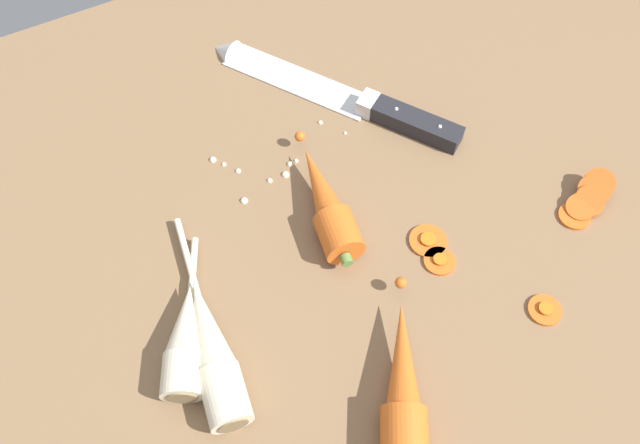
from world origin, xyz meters
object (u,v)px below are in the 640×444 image
at_px(carrot_slice_stray_near, 440,260).
at_px(carrot_slice_stray_far, 428,240).
at_px(carrot_slice_stack, 588,199).
at_px(chefs_knife, 326,90).
at_px(whole_carrot_second, 403,389).
at_px(carrot_slice_stray_mid, 545,309).
at_px(parsnip_mid_left, 186,339).
at_px(parsnip_front, 212,348).
at_px(whole_carrot, 327,204).

distance_m(carrot_slice_stray_near, carrot_slice_stray_far, 0.03).
bearing_deg(carrot_slice_stack, chefs_knife, 121.28).
distance_m(whole_carrot_second, carrot_slice_stray_near, 0.15).
bearing_deg(carrot_slice_stray_far, carrot_slice_stray_mid, -64.67).
bearing_deg(whole_carrot_second, carrot_slice_stray_far, 47.63).
bearing_deg(parsnip_mid_left, chefs_knife, 39.43).
bearing_deg(whole_carrot_second, parsnip_front, 139.13).
height_order(parsnip_mid_left, carrot_slice_stray_mid, parsnip_mid_left).
relative_size(whole_carrot_second, carrot_slice_stray_near, 5.05).
distance_m(whole_carrot, whole_carrot_second, 0.21).
relative_size(chefs_knife, carrot_slice_stray_far, 7.66).
bearing_deg(carrot_slice_stack, whole_carrot_second, -164.51).
xyz_separation_m(parsnip_mid_left, carrot_slice_stray_far, (0.27, -0.01, -0.02)).
height_order(parsnip_mid_left, carrot_slice_stack, parsnip_mid_left).
distance_m(chefs_knife, carrot_slice_stray_mid, 0.37).
bearing_deg(parsnip_front, chefs_knife, 43.70).
bearing_deg(chefs_knife, carrot_slice_stack, -58.72).
xyz_separation_m(whole_carrot_second, parsnip_mid_left, (-0.15, 0.14, -0.00)).
xyz_separation_m(parsnip_front, carrot_slice_stray_near, (0.25, -0.02, -0.02)).
bearing_deg(carrot_slice_stray_far, parsnip_mid_left, 177.33).
height_order(chefs_knife, parsnip_mid_left, parsnip_mid_left).
xyz_separation_m(parsnip_mid_left, carrot_slice_stray_mid, (0.33, -0.14, -0.02)).
bearing_deg(parsnip_mid_left, parsnip_front, -47.64).
relative_size(parsnip_front, carrot_slice_stray_far, 5.71).
bearing_deg(carrot_slice_stray_far, whole_carrot_second, -132.37).
xyz_separation_m(whole_carrot, parsnip_mid_left, (-0.19, -0.07, -0.00)).
xyz_separation_m(carrot_slice_stack, carrot_slice_stray_near, (-0.18, 0.02, -0.01)).
relative_size(whole_carrot, carrot_slice_stack, 2.28).
bearing_deg(carrot_slice_stack, carrot_slice_stray_near, 174.54).
relative_size(carrot_slice_stray_near, carrot_slice_stray_far, 0.82).
bearing_deg(whole_carrot_second, parsnip_mid_left, 138.26).
bearing_deg(carrot_slice_stray_mid, whole_carrot, 123.61).
distance_m(whole_carrot, parsnip_front, 0.19).
height_order(whole_carrot_second, parsnip_front, whole_carrot_second).
relative_size(whole_carrot, carrot_slice_stray_mid, 5.26).
distance_m(chefs_knife, whole_carrot_second, 0.39).
xyz_separation_m(parsnip_front, carrot_slice_stray_far, (0.25, 0.01, -0.02)).
bearing_deg(carrot_slice_stray_far, parsnip_front, -178.35).
bearing_deg(carrot_slice_stray_far, carrot_slice_stray_near, -96.58).
bearing_deg(carrot_slice_stack, carrot_slice_stray_far, 166.44).
distance_m(whole_carrot_second, carrot_slice_stray_far, 0.17).
bearing_deg(carrot_slice_stray_mid, whole_carrot_second, -179.05).
relative_size(whole_carrot, whole_carrot_second, 1.05).
bearing_deg(carrot_slice_stray_far, carrot_slice_stack, -13.56).
xyz_separation_m(chefs_knife, carrot_slice_stray_mid, (0.05, -0.36, -0.00)).
xyz_separation_m(chefs_knife, parsnip_mid_left, (-0.28, -0.23, 0.01)).
height_order(whole_carrot, carrot_slice_stray_near, whole_carrot).
relative_size(carrot_slice_stack, carrot_slice_stray_far, 1.92).
relative_size(parsnip_front, carrot_slice_stack, 2.98).
bearing_deg(parsnip_mid_left, whole_carrot, 20.24).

